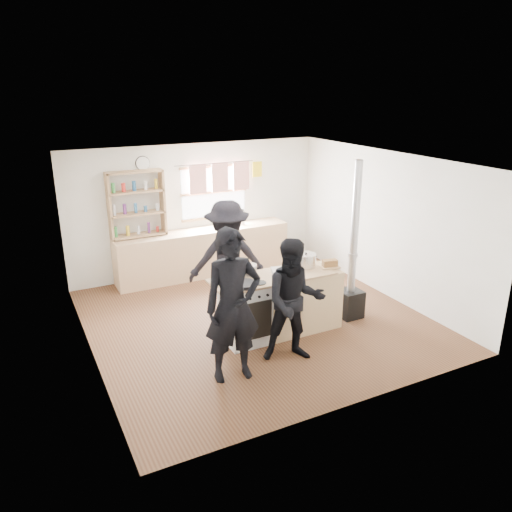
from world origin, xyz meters
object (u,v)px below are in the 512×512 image
person_far (227,259)px  roast_tray (283,271)px  bread_board (330,264)px  person_near_left (233,306)px  flue_heater (351,278)px  cooking_island (281,303)px  stockpot_counter (306,260)px  person_near_right (294,301)px  thermos (242,217)px  stockpot_stove (248,270)px  skillet_greens (245,284)px

person_far → roast_tray: bearing=131.9°
bread_board → person_near_left: person_near_left is taller
flue_heater → roast_tray: bearing=177.6°
bread_board → roast_tray: bearing=173.0°
cooking_island → bread_board: bearing=-5.7°
stockpot_counter → person_near_right: 1.11m
cooking_island → person_near_left: size_ratio=1.00×
bread_board → cooking_island: bearing=174.3°
stockpot_counter → flue_heater: (0.77, -0.14, -0.37)m
flue_heater → person_near_right: bearing=-154.6°
cooking_island → thermos: bearing=76.1°
stockpot_counter → cooking_island: bearing=-167.2°
roast_tray → cooking_island: bearing=-151.2°
stockpot_stove → person_near_left: size_ratio=0.12×
stockpot_counter → person_far: person_far is taller
cooking_island → stockpot_stove: stockpot_stove is taller
cooking_island → skillet_greens: 0.84m
skillet_greens → person_near_right: bearing=-52.3°
stockpot_stove → flue_heater: (1.71, -0.19, -0.36)m
cooking_island → bread_board: size_ratio=6.29×
flue_heater → person_near_left: (-2.37, -0.74, 0.32)m
cooking_island → stockpot_stove: 0.74m
skillet_greens → bread_board: bearing=3.3°
bread_board → flue_heater: 0.56m
stockpot_stove → flue_heater: bearing=-6.2°
skillet_greens → flue_heater: flue_heater is taller
stockpot_stove → person_near_left: (-0.66, -0.93, -0.04)m
cooking_island → bread_board: (0.79, -0.08, 0.51)m
skillet_greens → flue_heater: size_ratio=0.14×
bread_board → flue_heater: flue_heater is taller
stockpot_stove → stockpot_counter: stockpot_counter is taller
person_near_right → stockpot_counter: bearing=70.2°
thermos → stockpot_stove: (-1.15, -2.62, -0.04)m
cooking_island → stockpot_counter: 0.75m
thermos → stockpot_counter: bearing=-94.4°
thermos → skillet_greens: thermos is taller
cooking_island → stockpot_counter: stockpot_counter is taller
roast_tray → person_near_right: size_ratio=0.23×
stockpot_stove → flue_heater: size_ratio=0.10×
person_near_right → cooking_island: bearing=93.0°
roast_tray → skillet_greens: bearing=-165.7°
thermos → person_far: (-1.13, -1.84, -0.11)m
stockpot_stove → bread_board: 1.27m
stockpot_counter → flue_heater: size_ratio=0.12×
flue_heater → person_near_left: size_ratio=1.27×
skillet_greens → person_near_right: (0.44, -0.57, -0.11)m
skillet_greens → stockpot_stove: stockpot_stove is taller
skillet_greens → person_near_left: bearing=-126.7°
roast_tray → stockpot_counter: bearing=11.7°
skillet_greens → person_near_left: (-0.46, -0.62, 0.02)m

